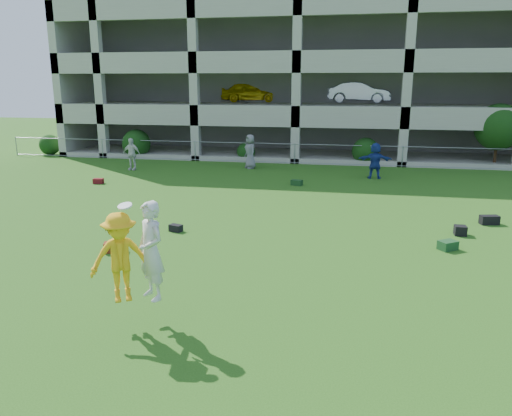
% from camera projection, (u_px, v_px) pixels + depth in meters
% --- Properties ---
extents(ground, '(100.00, 100.00, 0.00)m').
position_uv_depth(ground, '(192.00, 302.00, 10.81)').
color(ground, '#235114').
rests_on(ground, ground).
extents(bystander_b, '(1.02, 0.46, 1.72)m').
position_uv_depth(bystander_b, '(131.00, 154.00, 26.76)').
color(bystander_b, silver).
rests_on(bystander_b, ground).
extents(bystander_c, '(1.01, 1.08, 1.85)m').
position_uv_depth(bystander_c, '(250.00, 151.00, 27.23)').
color(bystander_c, slate).
rests_on(bystander_c, ground).
extents(bystander_d, '(1.64, 0.53, 1.76)m').
position_uv_depth(bystander_d, '(375.00, 161.00, 24.38)').
color(bystander_d, navy).
rests_on(bystander_d, ground).
extents(bag_red_a, '(0.62, 0.46, 0.28)m').
position_uv_depth(bag_red_a, '(114.00, 247.00, 13.97)').
color(bag_red_a, '#581F0F').
rests_on(bag_red_a, ground).
extents(bag_black_b, '(0.46, 0.36, 0.22)m').
position_uv_depth(bag_black_b, '(176.00, 228.00, 15.89)').
color(bag_black_b, black).
rests_on(bag_black_b, ground).
extents(bag_green_c, '(0.61, 0.58, 0.26)m').
position_uv_depth(bag_green_c, '(448.00, 245.00, 14.16)').
color(bag_green_c, '#14391C').
rests_on(bag_green_c, ground).
extents(crate_d, '(0.35, 0.35, 0.30)m').
position_uv_depth(crate_d, '(460.00, 230.00, 15.49)').
color(crate_d, black).
rests_on(crate_d, ground).
extents(bag_black_e, '(0.65, 0.43, 0.30)m').
position_uv_depth(bag_black_e, '(489.00, 220.00, 16.67)').
color(bag_black_e, black).
rests_on(bag_black_e, ground).
extents(bag_red_f, '(0.48, 0.34, 0.24)m').
position_uv_depth(bag_red_f, '(98.00, 181.00, 23.31)').
color(bag_red_f, '#500D14').
rests_on(bag_red_f, ground).
extents(bag_green_g, '(0.56, 0.43, 0.25)m').
position_uv_depth(bag_green_g, '(297.00, 183.00, 22.93)').
color(bag_green_g, '#173814').
rests_on(bag_green_g, ground).
extents(frisbee_contest, '(1.58, 1.23, 1.95)m').
position_uv_depth(frisbee_contest, '(131.00, 255.00, 9.45)').
color(frisbee_contest, '#FBB116').
rests_on(frisbee_contest, ground).
extents(parking_garage, '(30.00, 14.00, 12.00)m').
position_uv_depth(parking_garage, '(310.00, 62.00, 35.68)').
color(parking_garage, '#9E998C').
rests_on(parking_garage, ground).
extents(fence, '(36.06, 0.06, 1.20)m').
position_uv_depth(fence, '(295.00, 153.00, 28.74)').
color(fence, gray).
rests_on(fence, ground).
extents(shrub_row, '(34.38, 2.52, 3.50)m').
position_uv_depth(shrub_row, '(377.00, 138.00, 28.33)').
color(shrub_row, '#163D11').
rests_on(shrub_row, ground).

